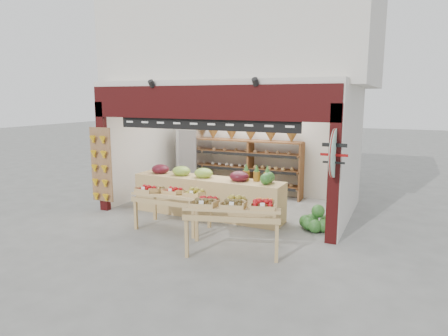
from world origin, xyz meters
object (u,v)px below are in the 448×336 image
back_shelving (250,155)px  display_table_right (234,207)px  display_table_left (170,194)px  mid_counter (207,195)px  refrigerator (194,158)px  watermelon_pile (316,221)px  cardboard_stack (186,194)px

back_shelving → display_table_right: bearing=-73.0°
back_shelving → display_table_left: size_ratio=1.98×
mid_counter → display_table_left: 1.16m
refrigerator → display_table_right: size_ratio=1.05×
refrigerator → display_table_right: (3.03, -4.03, -0.14)m
back_shelving → mid_counter: back_shelving is taller
display_table_left → watermelon_pile: bearing=21.4°
back_shelving → watermelon_pile: back_shelving is taller
back_shelving → refrigerator: bearing=-177.9°
mid_counter → display_table_right: size_ratio=1.96×
refrigerator → mid_counter: size_ratio=0.53×
cardboard_stack → watermelon_pile: (3.58, -0.74, -0.07)m
cardboard_stack → display_table_left: size_ratio=0.66×
refrigerator → watermelon_pile: bearing=-18.9°
watermelon_pile → display_table_left: bearing=-158.6°
refrigerator → cardboard_stack: size_ratio=1.96×
display_table_right → cardboard_stack: bearing=134.1°
cardboard_stack → watermelon_pile: 3.65m
back_shelving → watermelon_pile: bearing=-44.1°
cardboard_stack → refrigerator: bearing=110.5°
mid_counter → watermelon_pile: size_ratio=5.32×
back_shelving → refrigerator: refrigerator is taller
refrigerator → cardboard_stack: (0.55, -1.47, -0.73)m
mid_counter → watermelon_pile: (2.54, 0.05, -0.32)m
display_table_left → cardboard_stack: bearing=110.4°
display_table_left → display_table_right: 1.91m
cardboard_stack → mid_counter: mid_counter is taller
display_table_left → watermelon_pile: size_ratio=2.19×
back_shelving → display_table_right: size_ratio=1.60×
back_shelving → watermelon_pile: (2.35, -2.28, -0.96)m
display_table_left → refrigerator: bearing=110.4°
cardboard_stack → display_table_right: bearing=-45.9°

